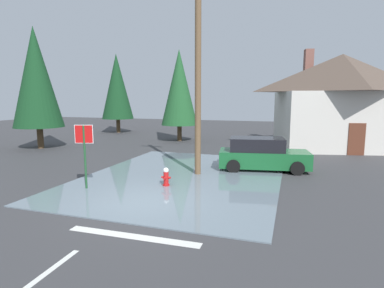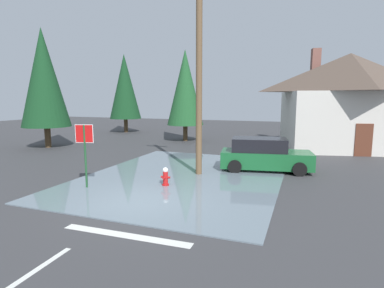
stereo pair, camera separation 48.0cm
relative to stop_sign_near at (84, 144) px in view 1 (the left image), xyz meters
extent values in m
cube|color=#38383A|center=(2.84, -0.70, -1.84)|extent=(80.00, 80.00, 0.10)
cube|color=slate|center=(2.93, 3.03, -1.77)|extent=(8.44, 11.12, 0.04)
cube|color=silver|center=(3.75, -3.17, -1.78)|extent=(3.64, 0.38, 0.01)
cube|color=silver|center=(2.93, -5.54, -1.78)|extent=(0.24, 2.61, 0.01)
cylinder|color=#1E4C28|center=(0.00, 0.00, -0.54)|extent=(0.08, 0.08, 2.49)
cube|color=white|center=(0.00, 0.00, 0.37)|extent=(0.68, 0.22, 0.71)
cube|color=red|center=(0.00, 0.00, 0.37)|extent=(0.65, 0.22, 0.67)
cylinder|color=red|center=(2.80, 1.31, -1.74)|extent=(0.28, 0.28, 0.09)
cylinder|color=red|center=(2.80, 1.31, -1.44)|extent=(0.20, 0.20, 0.51)
sphere|color=white|center=(2.80, 1.31, -1.12)|extent=(0.22, 0.22, 0.22)
cylinder|color=red|center=(2.65, 1.31, -1.41)|extent=(0.09, 0.08, 0.08)
cylinder|color=red|center=(2.94, 1.31, -1.41)|extent=(0.09, 0.08, 0.08)
cylinder|color=red|center=(2.80, 1.16, -1.41)|extent=(0.10, 0.09, 0.10)
cylinder|color=brown|center=(3.42, 3.59, 2.95)|extent=(0.28, 0.28, 9.47)
cube|color=beige|center=(10.62, 14.45, 0.20)|extent=(9.21, 7.88, 3.97)
pyramid|color=brown|center=(10.62, 14.45, 3.48)|extent=(9.94, 8.51, 2.58)
cube|color=brown|center=(8.41, 15.12, 4.12)|extent=(0.72, 0.72, 2.32)
cube|color=#592D1E|center=(11.30, 11.36, -0.79)|extent=(0.99, 0.27, 2.00)
cube|color=#195B2D|center=(6.22, 5.51, -1.22)|extent=(4.51, 2.42, 0.78)
cube|color=black|center=(5.89, 5.45, -0.51)|extent=(2.79, 1.93, 0.64)
cylinder|color=black|center=(7.52, 6.60, -1.47)|extent=(0.67, 0.32, 0.64)
cylinder|color=black|center=(7.80, 4.90, -1.47)|extent=(0.67, 0.32, 0.64)
cylinder|color=black|center=(4.64, 6.12, -1.47)|extent=(0.67, 0.32, 0.64)
cylinder|color=black|center=(4.93, 4.42, -1.47)|extent=(0.67, 0.32, 0.64)
cylinder|color=#4C3823|center=(-1.41, 14.20, -1.12)|extent=(0.37, 0.37, 1.34)
cone|color=#1E5128|center=(-1.41, 14.20, 2.59)|extent=(2.97, 2.97, 6.08)
cylinder|color=#4C3823|center=(-9.70, 18.30, -1.07)|extent=(0.40, 0.40, 1.44)
cone|color=#143D1E|center=(-9.70, 18.30, 2.92)|extent=(3.19, 3.19, 6.55)
cylinder|color=#4C3823|center=(-9.43, 7.52, -1.03)|extent=(0.42, 0.42, 1.50)
cone|color=#143D1E|center=(-9.43, 7.52, 3.15)|extent=(3.34, 3.34, 6.86)
camera|label=1|loc=(7.51, -9.81, 1.70)|focal=29.00mm
camera|label=2|loc=(7.97, -9.65, 1.70)|focal=29.00mm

